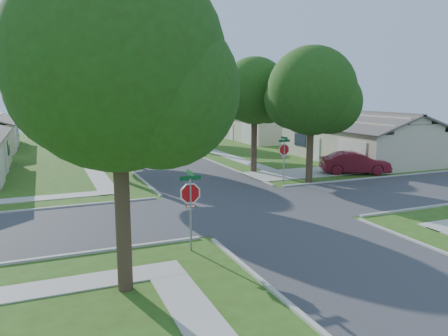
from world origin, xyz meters
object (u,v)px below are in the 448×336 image
stop_sign_ne (284,152)px  tree_w_far (85,95)px  car_curb_east (149,132)px  car_curb_west (122,139)px  tree_sw_corner (119,73)px  tree_e_near (255,94)px  tree_e_far (164,91)px  stop_sign_sw (190,197)px  tree_ne_corner (312,95)px  tree_w_near (122,87)px  house_ne_near (360,142)px  house_ne_far (263,127)px  tree_w_mid (98,84)px  tree_e_mid (199,87)px  car_driveway (355,163)px

stop_sign_ne → tree_w_far: tree_w_far is taller
car_curb_east → car_curb_west: (-4.40, -6.00, -0.18)m
stop_sign_ne → tree_sw_corner: 17.38m
tree_e_near → car_curb_west: tree_e_near is taller
tree_e_far → stop_sign_sw: bearing=-103.7°
tree_ne_corner → tree_e_far: bearing=93.1°
tree_w_near → house_ne_near: size_ratio=0.66×
tree_sw_corner → car_curb_west: 38.29m
tree_e_near → tree_w_far: size_ratio=1.03×
tree_sw_corner → house_ne_far: bearing=56.9°
tree_w_near → tree_sw_corner: tree_sw_corner is taller
stop_sign_ne → tree_w_far: 30.96m
tree_e_near → tree_w_near: 9.41m
stop_sign_sw → tree_w_mid: (0.06, 25.71, 4.46)m
stop_sign_sw → tree_w_near: size_ratio=0.33×
tree_e_mid → tree_sw_corner: tree_sw_corner is taller
stop_sign_ne → tree_w_far: (-9.35, 29.31, 3.48)m
house_ne_near → car_driveway: 7.44m
tree_e_mid → car_driveway: 17.59m
tree_sw_corner → car_curb_east: 44.97m
car_curb_east → tree_w_far: bearing=-166.6°
tree_e_near → tree_w_near: size_ratio=0.92×
tree_ne_corner → tree_w_mid: bearing=123.2°
stop_sign_sw → tree_w_near: (0.06, 13.71, 4.08)m
stop_sign_sw → car_curb_west: 35.26m
tree_w_mid → tree_ne_corner: tree_w_mid is taller
tree_w_near → tree_w_far: size_ratio=1.12×
car_driveway → tree_e_mid: bearing=45.6°
stop_sign_ne → house_ne_far: house_ne_far is taller
car_curb_west → tree_e_near: bearing=108.7°
tree_e_mid → tree_ne_corner: tree_e_mid is taller
tree_w_near → car_driveway: (15.67, -3.51, -5.32)m
tree_w_mid → house_ne_far: size_ratio=0.70×
tree_e_mid → tree_ne_corner: (1.60, -16.80, -0.66)m
tree_ne_corner → car_curb_west: bearing=106.1°
tree_w_far → tree_ne_corner: (11.01, -29.80, 0.09)m
car_curb_east → tree_e_mid: bearing=-87.5°
stop_sign_sw → car_curb_west: size_ratio=0.72×
tree_w_mid → car_driveway: size_ratio=1.99×
house_ne_near → house_ne_far: 18.00m
tree_w_mid → house_ne_far: (20.63, 7.99, -4.97)m
stop_sign_sw → tree_e_near: size_ratio=0.36×
tree_ne_corner → car_curb_east: (-3.16, 32.15, -4.81)m
house_ne_far → car_curb_west: 17.27m
tree_e_far → car_driveway: size_ratio=1.82×
tree_w_mid → tree_e_near: bearing=-52.0°
tree_w_near → car_curb_west: bearing=80.8°
tree_e_far → house_ne_near: bearing=-64.0°
tree_w_far → house_ne_far: 21.61m
stop_sign_sw → tree_w_near: tree_w_near is taller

